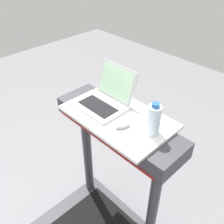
# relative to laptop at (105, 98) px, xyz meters

# --- Properties ---
(desk_board) EXTENTS (0.67, 0.41, 0.02)m
(desk_board) POSITION_rel_laptop_xyz_m (0.14, -0.02, -0.06)
(desk_board) COLOR white
(desk_board) RESTS_ON treadmill_base
(laptop) EXTENTS (0.30, 0.29, 0.23)m
(laptop) POSITION_rel_laptop_xyz_m (0.00, 0.00, 0.00)
(laptop) COLOR #B7B7BC
(laptop) RESTS_ON desk_board
(computer_mouse) EXTENTS (0.09, 0.11, 0.03)m
(computer_mouse) POSITION_rel_laptop_xyz_m (0.23, -0.08, -0.03)
(computer_mouse) COLOR #B2B2B7
(computer_mouse) RESTS_ON desk_board
(water_bottle) EXTENTS (0.08, 0.08, 0.20)m
(water_bottle) POSITION_rel_laptop_xyz_m (0.38, -0.00, 0.04)
(water_bottle) COLOR silver
(water_bottle) RESTS_ON desk_board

